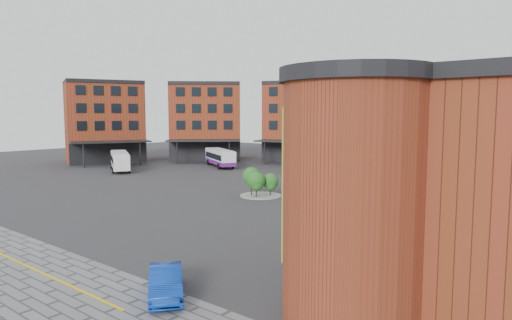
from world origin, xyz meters
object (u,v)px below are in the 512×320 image
Objects in this scene: bus_e at (443,174)px; bus_f at (507,186)px; bus_a at (120,160)px; blue_car at (166,282)px; bus_d at (373,164)px; bus_b at (220,157)px; tree_island at (259,182)px; bus_c at (309,161)px.

bus_f is at bearing 27.59° from bus_e.
bus_e is at bearing -43.03° from bus_a.
bus_f is at bearing 27.39° from blue_car.
bus_a is 52.15m from bus_f.
bus_a is 37.83m from bus_d.
tree_island is at bearing -97.95° from bus_b.
bus_a reaches higher than blue_car.
bus_e is at bearing -24.41° from bus_c.
bus_b is at bearing 80.22° from blue_car.
bus_d is 12.43m from bus_e.
tree_island is at bearing -80.73° from bus_e.
bus_c is 29.40m from bus_f.
bus_d is 19.97m from bus_f.
bus_e reaches higher than bus_a.
bus_b is 0.85× the size of bus_d.
bus_d is at bearing -8.10° from bus_c.
blue_car is (10.35, -45.25, -1.11)m from bus_d.
bus_b is 53.92m from blue_car.
bus_b reaches higher than bus_c.
blue_car is at bearing -60.67° from tree_island.
bus_d is at bearing -30.11° from bus_a.
bus_e is 7.56m from bus_f.
bus_c is 1.11× the size of bus_f.
bus_d reaches higher than blue_car.
blue_car is at bearing -41.31° from bus_e.
bus_d reaches higher than bus_f.
tree_island is at bearing -81.50° from bus_c.
bus_a is at bearing -119.77° from bus_f.
bus_a is 0.95× the size of bus_c.
tree_island is 0.47× the size of bus_f.
bus_f is at bearing -26.55° from bus_c.
bus_d reaches higher than bus_a.
bus_a is at bearing -121.85° from bus_d.
bus_d is at bearing 52.13° from blue_car.
tree_island is 1.00× the size of blue_car.
bus_d is (10.22, 0.45, 0.29)m from bus_c.
bus_a is 2.25× the size of blue_car.
blue_car is (35.34, -40.71, -0.84)m from bus_b.
bus_b is 2.28× the size of blue_car.
bus_f is (18.06, -8.52, -0.26)m from bus_d.
bus_e is (36.06, -1.13, 0.37)m from bus_b.
bus_a is at bearing 178.96° from bus_b.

